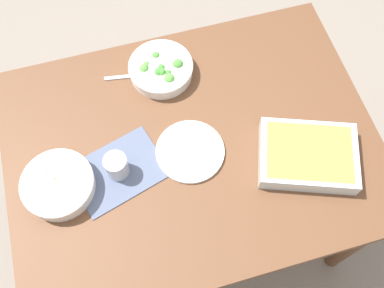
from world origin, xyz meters
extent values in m
plane|color=slate|center=(0.00, 0.00, 0.00)|extent=(6.00, 6.00, 0.00)
cube|color=brown|center=(0.00, 0.00, 0.72)|extent=(1.20, 0.90, 0.04)
cylinder|color=brown|center=(-0.54, -0.39, 0.35)|extent=(0.06, 0.06, 0.70)
cylinder|color=brown|center=(0.54, -0.39, 0.35)|extent=(0.06, 0.06, 0.70)
cylinder|color=brown|center=(-0.54, 0.39, 0.35)|extent=(0.06, 0.06, 0.70)
cube|color=#4C5670|center=(0.25, 0.03, 0.74)|extent=(0.32, 0.27, 0.00)
cylinder|color=white|center=(0.43, 0.04, 0.77)|extent=(0.22, 0.22, 0.05)
torus|color=white|center=(0.43, 0.04, 0.79)|extent=(0.22, 0.22, 0.01)
cylinder|color=olive|center=(0.43, 0.04, 0.77)|extent=(0.18, 0.18, 0.03)
sphere|color=#C66633|center=(0.43, 0.02, 0.79)|extent=(0.02, 0.02, 0.02)
sphere|color=silver|center=(0.44, -0.01, 0.79)|extent=(0.02, 0.02, 0.02)
sphere|color=olive|center=(0.46, 0.00, 0.79)|extent=(0.02, 0.02, 0.02)
sphere|color=olive|center=(0.43, 0.05, 0.79)|extent=(0.01, 0.01, 0.01)
cylinder|color=white|center=(0.03, -0.29, 0.77)|extent=(0.22, 0.22, 0.05)
torus|color=white|center=(0.03, -0.29, 0.79)|extent=(0.22, 0.22, 0.01)
cylinder|color=#8CB272|center=(0.03, -0.29, 0.77)|extent=(0.18, 0.18, 0.02)
sphere|color=#3D7A33|center=(0.03, -0.28, 0.79)|extent=(0.03, 0.03, 0.03)
sphere|color=#569E42|center=(0.07, -0.31, 0.78)|extent=(0.02, 0.02, 0.02)
sphere|color=#569E42|center=(0.09, -0.30, 0.79)|extent=(0.03, 0.03, 0.03)
sphere|color=#478C38|center=(0.03, -0.26, 0.79)|extent=(0.03, 0.03, 0.03)
sphere|color=#478C38|center=(-0.03, -0.28, 0.79)|extent=(0.04, 0.04, 0.04)
sphere|color=#478C38|center=(0.03, -0.34, 0.79)|extent=(0.03, 0.03, 0.03)
sphere|color=#3D7A33|center=(0.04, -0.27, 0.79)|extent=(0.03, 0.03, 0.03)
sphere|color=#569E42|center=(0.01, -0.23, 0.79)|extent=(0.04, 0.04, 0.04)
sphere|color=#569E42|center=(0.03, -0.29, 0.78)|extent=(0.02, 0.02, 0.02)
sphere|color=#3D7A33|center=(0.01, -0.26, 0.78)|extent=(0.02, 0.02, 0.02)
cube|color=silver|center=(-0.33, 0.15, 0.77)|extent=(0.36, 0.31, 0.06)
cube|color=gold|center=(-0.33, 0.15, 0.78)|extent=(0.31, 0.27, 0.04)
cylinder|color=#B2BCC6|center=(0.25, 0.03, 0.78)|extent=(0.07, 0.07, 0.08)
cylinder|color=black|center=(0.25, 0.03, 0.77)|extent=(0.06, 0.06, 0.05)
cylinder|color=white|center=(0.01, 0.03, 0.75)|extent=(0.22, 0.22, 0.01)
cube|color=silver|center=(0.43, 0.04, 0.74)|extent=(0.14, 0.04, 0.01)
ellipsoid|color=silver|center=(0.35, 0.05, 0.75)|extent=(0.04, 0.03, 0.01)
cube|color=silver|center=(0.16, -0.31, 0.74)|extent=(0.14, 0.03, 0.01)
ellipsoid|color=silver|center=(0.07, -0.30, 0.75)|extent=(0.04, 0.03, 0.01)
camera|label=1|loc=(0.17, 0.60, 2.05)|focal=42.06mm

